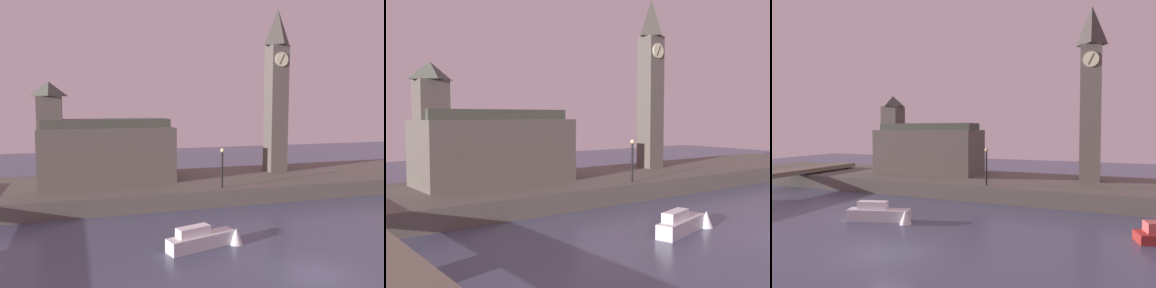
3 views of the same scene
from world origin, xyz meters
TOP-DOWN VIEW (x-y plane):
  - far_embankment at (0.00, 20.00)m, footprint 70.00×12.00m
  - clock_tower at (9.54, 21.75)m, footprint 2.18×2.23m
  - parliament_hall at (-9.35, 21.28)m, footprint 12.55×5.51m
  - streetlamp at (0.65, 15.04)m, footprint 0.36×0.36m
  - boat_ferry_white at (-4.14, 5.35)m, footprint 5.26×2.28m

SIDE VIEW (x-z plane):
  - boat_ferry_white at x=-4.14m, z-range -0.22..1.30m
  - far_embankment at x=0.00m, z-range 0.00..1.50m
  - streetlamp at x=0.65m, z-range 1.96..5.50m
  - parliament_hall at x=-9.35m, z-range -0.18..9.28m
  - clock_tower at x=9.54m, z-range 1.82..19.49m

